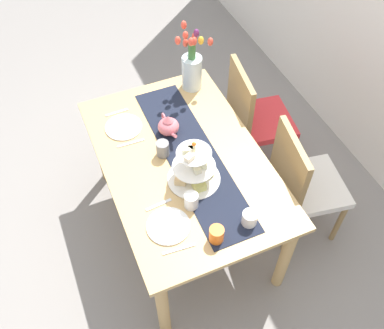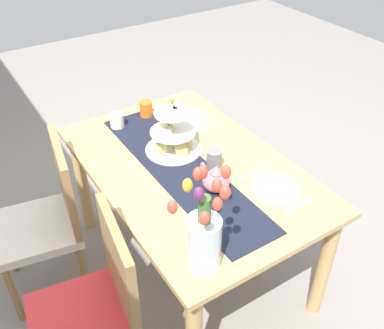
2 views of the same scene
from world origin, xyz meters
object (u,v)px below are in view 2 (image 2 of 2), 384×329
Objects in this scene: tulip_vase at (204,235)px; knife_right at (176,108)px; fork_left at (298,206)px; dinner_plate_right at (189,118)px; tiered_cake_stand at (173,136)px; cream_jug at (117,121)px; mug_white_text at (172,125)px; mug_grey at (214,159)px; dining_table at (190,183)px; teapot at (216,180)px; knife_left at (257,173)px; mug_orange at (146,109)px; dinner_plate_left at (276,188)px; chair_right at (48,216)px; chair_left at (96,304)px; fork_right at (202,129)px.

tulip_vase reaches higher than knife_right.
fork_left is 0.65× the size of dinner_plate_right.
knife_right is (1.12, -0.55, -0.16)m from tulip_vase.
tiered_cake_stand is 3.58× the size of cream_jug.
knife_right is 0.27m from mug_white_text.
mug_grey is at bearing -158.29° from cream_jug.
dining_table is 9.47× the size of fork_left.
knife_right is (0.15, 0.00, -0.00)m from dinner_plate_right.
dining_table is 0.61m from knife_right.
cream_jug is (0.77, 0.15, -0.02)m from teapot.
knife_left is 0.82m from mug_orange.
tulip_vase is (-0.34, 0.30, 0.10)m from teapot.
dinner_plate_left is at bearing -121.68° from teapot.
chair_right is at bearing 52.96° from teapot.
dinner_plate_right reaches higher than knife_left.
chair_left reaches higher than cream_jug.
teapot reaches higher than dinner_plate_right.
dining_table is 0.47m from dinner_plate_left.
fork_left reaches higher than dining_table.
cream_jug is at bearing 20.34° from fork_left.
knife_right reaches higher than dining_table.
tiered_cake_stand is at bearing 23.98° from dinner_plate_left.
chair_left is 10.71× the size of cream_jug.
chair_right is at bearing 64.93° from mug_grey.
knife_right is (0.78, 0.00, 0.00)m from knife_left.
chair_right is 1.26m from fork_left.
mug_grey is (0.16, 0.15, 0.05)m from knife_left.
knife_right is (0.54, -0.24, 0.11)m from dining_table.
cream_jug reaches higher than knife_left.
tiered_cake_stand reaches higher than mug_white_text.
dining_table is 0.20m from mug_grey.
tiered_cake_stand is at bearing -0.21° from teapot.
mug_grey reaches higher than dining_table.
teapot is (0.12, -0.69, 0.29)m from chair_left.
mug_grey is 0.64m from mug_orange.
chair_right is at bearing 23.99° from tulip_vase.
fork_left is at bearing 180.00° from dinner_plate_right.
tulip_vase reaches higher than mug_white_text.
cream_jug is 0.89× the size of mug_white_text.
tiered_cake_stand is 0.48m from knife_left.
teapot is 0.56m from mug_white_text.
chair_right is at bearing 115.20° from cream_jug.
dining_table is at bearing 51.39° from mug_grey.
dinner_plate_left is (-0.38, -0.24, 0.12)m from dining_table.
fork_right is at bearing 0.00° from dinner_plate_left.
tiered_cake_stand is 0.18m from mug_white_text.
mug_grey is at bearing 155.57° from fork_right.
chair_right is 0.91m from teapot.
chair_right is at bearing 60.63° from knife_left.
chair_right is (0.29, 0.69, -0.12)m from dining_table.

